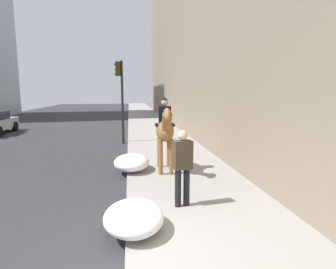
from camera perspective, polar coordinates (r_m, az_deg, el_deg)
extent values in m
cube|color=gray|center=(5.07, 13.00, -22.10)|extent=(120.00, 3.46, 0.12)
ellipsoid|color=brown|center=(8.94, -0.63, 0.77)|extent=(1.53, 0.64, 0.66)
cylinder|color=brown|center=(8.65, 0.66, -4.52)|extent=(0.13, 0.13, 1.09)
cylinder|color=brown|center=(8.62, -1.47, -4.56)|extent=(0.13, 0.13, 1.09)
cylinder|color=brown|center=(9.52, 0.14, -3.30)|extent=(0.13, 0.13, 1.09)
cylinder|color=brown|center=(9.50, -1.79, -3.33)|extent=(0.13, 0.13, 1.09)
cylinder|color=brown|center=(8.13, -0.24, 2.46)|extent=(0.65, 0.31, 0.68)
ellipsoid|color=brown|center=(7.90, -0.12, 4.09)|extent=(0.64, 0.25, 0.49)
cylinder|color=black|center=(9.66, -0.94, 0.76)|extent=(0.29, 0.11, 0.55)
cube|color=black|center=(8.97, -0.66, 1.96)|extent=(0.47, 0.62, 0.08)
cube|color=black|center=(8.93, -0.66, 3.97)|extent=(0.30, 0.39, 0.55)
sphere|color=#D8AD8C|center=(8.91, -0.67, 6.50)|extent=(0.22, 0.22, 0.22)
cone|color=black|center=(8.91, -0.67, 7.27)|extent=(0.21, 0.21, 0.10)
cylinder|color=black|center=(6.31, 2.02, -10.69)|extent=(0.14, 0.14, 0.85)
cylinder|color=black|center=(6.38, 3.74, -10.49)|extent=(0.14, 0.14, 0.85)
cube|color=#3F3326|center=(6.14, 2.94, -4.11)|extent=(0.33, 0.44, 0.62)
sphere|color=#D8AD8C|center=(6.06, 2.97, -0.14)|extent=(0.22, 0.22, 0.22)
cylinder|color=black|center=(21.73, -28.44, 1.46)|extent=(0.65, 0.25, 0.64)
cylinder|color=black|center=(14.45, -9.17, 6.29)|extent=(0.12, 0.12, 4.15)
cube|color=#2D280C|center=(14.49, -10.06, 12.91)|extent=(0.20, 0.24, 0.70)
sphere|color=red|center=(14.51, -10.61, 13.76)|extent=(0.14, 0.14, 0.14)
sphere|color=orange|center=(14.49, -10.59, 12.90)|extent=(0.14, 0.14, 0.14)
sphere|color=green|center=(14.47, -10.56, 12.03)|extent=(0.14, 0.14, 0.14)
ellipsoid|color=white|center=(5.40, -6.93, -16.22)|extent=(1.43, 1.10, 0.49)
ellipsoid|color=white|center=(9.24, -7.34, -5.60)|extent=(1.47, 1.13, 0.51)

